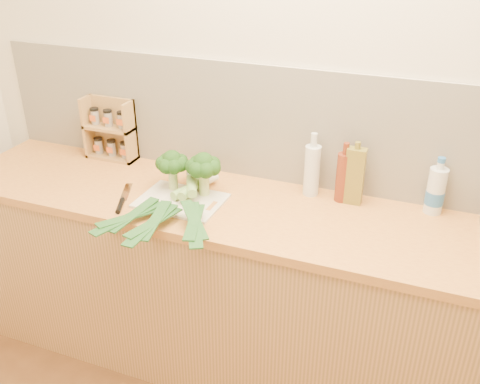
% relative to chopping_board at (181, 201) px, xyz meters
% --- Properties ---
extents(room_shell, '(3.50, 3.50, 3.50)m').
position_rel_chopping_board_xyz_m(room_shell, '(0.48, 0.36, 0.26)').
color(room_shell, beige).
rests_on(room_shell, ground).
extents(counter, '(3.20, 0.62, 0.90)m').
position_rel_chopping_board_xyz_m(counter, '(0.48, 0.07, -0.46)').
color(counter, tan).
rests_on(counter, ground).
extents(chopping_board, '(0.37, 0.28, 0.01)m').
position_rel_chopping_board_xyz_m(chopping_board, '(0.00, 0.00, 0.00)').
color(chopping_board, beige).
rests_on(chopping_board, counter).
extents(broccoli_left, '(0.15, 0.15, 0.19)m').
position_rel_chopping_board_xyz_m(broccoli_left, '(-0.08, 0.08, 0.13)').
color(broccoli_left, '#B0C774').
rests_on(broccoli_left, chopping_board).
extents(broccoli_right, '(0.15, 0.16, 0.20)m').
position_rel_chopping_board_xyz_m(broccoli_right, '(0.07, 0.08, 0.14)').
color(broccoli_right, '#B0C774').
rests_on(broccoli_right, chopping_board).
extents(leek_front, '(0.28, 0.65, 0.04)m').
position_rel_chopping_board_xyz_m(leek_front, '(-0.02, -0.02, 0.03)').
color(leek_front, white).
rests_on(leek_front, chopping_board).
extents(leek_mid, '(0.11, 0.68, 0.04)m').
position_rel_chopping_board_xyz_m(leek_mid, '(0.03, -0.05, 0.05)').
color(leek_mid, white).
rests_on(leek_mid, chopping_board).
extents(leek_back, '(0.36, 0.63, 0.04)m').
position_rel_chopping_board_xyz_m(leek_back, '(0.07, -0.03, 0.06)').
color(leek_back, white).
rests_on(leek_back, chopping_board).
extents(chefs_knife, '(0.13, 0.27, 0.02)m').
position_rel_chopping_board_xyz_m(chefs_knife, '(-0.23, -0.11, 0.00)').
color(chefs_knife, silver).
rests_on(chefs_knife, counter).
extents(spice_rack, '(0.26, 0.10, 0.31)m').
position_rel_chopping_board_xyz_m(spice_rack, '(-0.54, 0.31, 0.13)').
color(spice_rack, '#AE814A').
rests_on(spice_rack, counter).
extents(oil_tin, '(0.08, 0.05, 0.28)m').
position_rel_chopping_board_xyz_m(oil_tin, '(0.70, 0.26, 0.12)').
color(oil_tin, olive).
rests_on(oil_tin, counter).
extents(glass_bottle, '(0.07, 0.07, 0.29)m').
position_rel_chopping_board_xyz_m(glass_bottle, '(0.51, 0.28, 0.11)').
color(glass_bottle, silver).
rests_on(glass_bottle, counter).
extents(amber_bottle, '(0.06, 0.06, 0.27)m').
position_rel_chopping_board_xyz_m(amber_bottle, '(0.65, 0.27, 0.11)').
color(amber_bottle, maroon).
rests_on(amber_bottle, counter).
extents(water_bottle, '(0.08, 0.08, 0.23)m').
position_rel_chopping_board_xyz_m(water_bottle, '(1.03, 0.30, 0.09)').
color(water_bottle, silver).
rests_on(water_bottle, counter).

